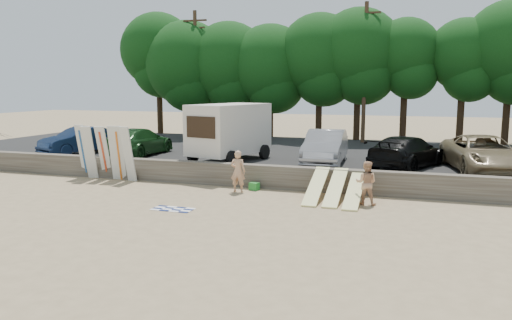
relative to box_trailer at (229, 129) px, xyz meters
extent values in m
plane|color=tan|center=(3.40, -5.66, -2.27)|extent=(120.00, 120.00, 0.00)
cube|color=#6B6356|center=(3.40, -2.66, -1.77)|extent=(44.00, 0.50, 1.00)
cube|color=#282828|center=(3.40, 4.84, -1.92)|extent=(44.00, 14.50, 0.70)
cylinder|color=#382616|center=(-10.50, 11.94, 0.61)|extent=(0.44, 0.44, 4.35)
sphere|color=#154B18|center=(-10.50, 11.94, 4.86)|extent=(5.74, 5.74, 5.74)
cylinder|color=#382616|center=(-7.83, 11.55, 0.24)|extent=(0.44, 0.44, 3.62)
sphere|color=#154B18|center=(-7.83, 11.55, 3.78)|extent=(6.38, 6.38, 6.38)
cylinder|color=#382616|center=(-4.66, 11.94, 0.23)|extent=(0.44, 0.44, 3.60)
sphere|color=#154B18|center=(-4.66, 11.94, 3.75)|extent=(6.13, 6.13, 6.13)
cylinder|color=#382616|center=(-1.46, 11.94, 0.17)|extent=(0.44, 0.44, 3.47)
sphere|color=#154B18|center=(-1.46, 11.94, 3.56)|extent=(5.93, 5.93, 5.93)
cylinder|color=#382616|center=(2.12, 11.94, 0.39)|extent=(0.44, 0.44, 3.91)
sphere|color=#154B18|center=(2.12, 11.94, 4.21)|extent=(5.85, 5.85, 5.85)
cylinder|color=#382616|center=(4.78, 11.94, 0.46)|extent=(0.44, 0.44, 4.06)
sphere|color=#154B18|center=(4.78, 11.94, 4.42)|extent=(5.88, 5.88, 5.88)
cylinder|color=#382616|center=(7.86, 11.94, 0.42)|extent=(0.44, 0.44, 3.98)
sphere|color=#154B18|center=(7.86, 11.94, 4.31)|extent=(4.55, 4.55, 4.55)
cylinder|color=#382616|center=(11.41, 11.94, 0.36)|extent=(0.44, 0.44, 3.85)
sphere|color=#154B18|center=(11.41, 11.94, 4.12)|extent=(4.58, 4.58, 4.58)
cylinder|color=#382616|center=(14.09, 11.94, 0.49)|extent=(0.44, 0.44, 4.12)
sphere|color=#154B18|center=(14.09, 11.94, 4.52)|extent=(5.82, 5.82, 5.82)
cylinder|color=#473321|center=(-6.60, 10.34, 2.93)|extent=(0.26, 0.26, 9.00)
cube|color=#473321|center=(-6.60, 10.34, 6.73)|extent=(1.80, 0.12, 0.12)
cube|color=#473321|center=(-6.60, 10.34, 6.23)|extent=(1.50, 0.10, 0.10)
cylinder|color=#473321|center=(5.40, 10.34, 2.93)|extent=(0.26, 0.26, 9.00)
cube|color=#473321|center=(5.40, 10.34, 6.73)|extent=(1.80, 0.12, 0.12)
cube|color=#473321|center=(5.40, 10.34, 6.23)|extent=(1.50, 0.10, 0.10)
cube|color=beige|center=(0.00, 0.01, 0.02)|extent=(3.25, 4.81, 2.42)
cube|color=black|center=(-0.57, -2.14, 0.24)|extent=(1.60, 0.46, 0.99)
cylinder|color=black|center=(-1.48, -1.08, -1.21)|extent=(0.40, 0.76, 0.73)
cylinder|color=black|center=(0.75, -1.67, -1.21)|extent=(0.40, 0.76, 0.73)
cylinder|color=black|center=(-0.75, 1.68, -1.21)|extent=(0.40, 0.76, 0.73)
cylinder|color=black|center=(1.48, 1.09, -1.21)|extent=(0.40, 0.76, 0.73)
imported|color=#132343|center=(-8.77, -0.10, -0.84)|extent=(2.96, 4.67, 1.45)
imported|color=#163C18|center=(-5.33, 0.23, -0.84)|extent=(2.18, 5.11, 1.47)
imported|color=gray|center=(4.73, 0.40, -0.77)|extent=(1.97, 4.97, 1.61)
imported|color=black|center=(8.45, 0.57, -0.85)|extent=(3.78, 5.36, 1.44)
imported|color=#8B7858|center=(11.63, 0.51, -0.79)|extent=(3.63, 5.98, 1.55)
cube|color=silver|center=(-6.34, -3.04, -0.99)|extent=(0.53, 0.56, 2.57)
cube|color=silver|center=(-5.82, -3.26, -1.00)|extent=(0.61, 0.75, 2.54)
cube|color=silver|center=(-5.16, -3.09, -1.00)|extent=(0.56, 0.75, 2.53)
cube|color=silver|center=(-4.50, -3.13, -0.99)|extent=(0.58, 0.60, 2.57)
cube|color=silver|center=(-4.31, -3.11, -0.99)|extent=(0.57, 0.59, 2.57)
cube|color=silver|center=(-3.69, -3.30, -0.99)|extent=(0.58, 0.61, 2.57)
cube|color=#FCF89F|center=(5.23, -4.12, -1.74)|extent=(0.56, 2.85, 1.06)
cube|color=#FCF89F|center=(5.99, -4.11, -1.75)|extent=(0.56, 2.86, 1.05)
cube|color=#FCF89F|center=(6.73, -4.26, -1.79)|extent=(0.56, 2.88, 0.96)
imported|color=tan|center=(1.88, -3.84, -1.39)|extent=(0.66, 0.45, 1.75)
imported|color=tan|center=(7.17, -4.44, -1.45)|extent=(0.82, 0.65, 1.64)
cube|color=green|center=(2.39, -3.26, -2.11)|extent=(0.45, 0.39, 0.32)
cube|color=orange|center=(5.75, -3.26, -2.16)|extent=(0.30, 0.25, 0.22)
plane|color=white|center=(0.68, -7.35, -2.26)|extent=(1.52, 1.52, 0.00)
camera|label=1|loc=(8.98, -22.95, 2.10)|focal=35.00mm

